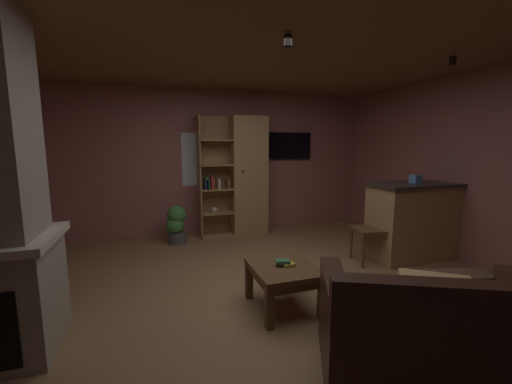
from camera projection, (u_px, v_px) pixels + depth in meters
name	position (u px, v px, depth m)	size (l,w,h in m)	color
floor	(268.00, 295.00, 3.39)	(5.77, 5.24, 0.02)	olive
wall_back	(217.00, 162.00, 5.69)	(5.89, 0.06, 2.55)	#9E5B56
wall_right	(478.00, 169.00, 4.11)	(0.06, 5.24, 2.55)	#9E5B56
ceiling	(269.00, 41.00, 3.01)	(5.77, 5.24, 0.02)	brown
window_pane_back	(199.00, 159.00, 5.55)	(0.61, 0.01, 0.92)	white
bookshelf_cabinet	(244.00, 177.00, 5.60)	(1.20, 0.41, 2.08)	#A87F51
kitchen_bar_counter	(419.00, 220.00, 4.45)	(1.49, 0.62, 1.07)	#A87F51
tissue_box	(416.00, 179.00, 4.35)	(0.12, 0.12, 0.11)	#598CBF
leather_couch	(435.00, 338.00, 2.08)	(1.69, 1.42, 0.84)	#382116
coffee_table	(283.00, 274.00, 3.05)	(0.60, 0.68, 0.43)	brown
table_book_0	(289.00, 265.00, 3.04)	(0.11, 0.09, 0.03)	gold
table_book_1	(283.00, 261.00, 3.05)	(0.13, 0.09, 0.03)	#387247
dining_chair	(377.00, 224.00, 4.23)	(0.49, 0.49, 0.92)	brown
potted_floor_plant	(176.00, 224.00, 5.11)	(0.33, 0.32, 0.62)	#4C4C51
wall_mounted_tv	(289.00, 146.00, 6.02)	(0.90, 0.06, 0.51)	black
track_light_spot_0	(8.00, 10.00, 2.13)	(0.07, 0.07, 0.09)	black
track_light_spot_1	(288.00, 41.00, 2.76)	(0.07, 0.07, 0.09)	black
track_light_spot_2	(453.00, 61.00, 3.41)	(0.07, 0.07, 0.09)	black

